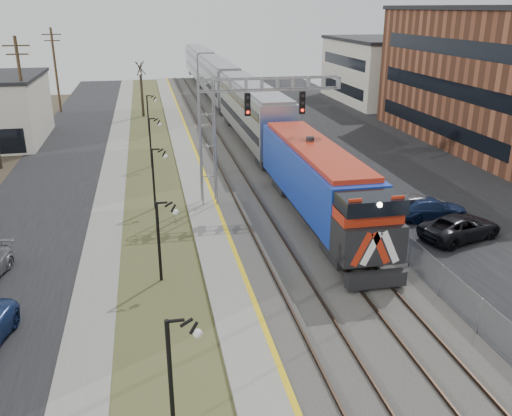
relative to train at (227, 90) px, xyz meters
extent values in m
cube|color=black|center=(-17.00, -24.31, -2.90)|extent=(7.00, 120.00, 0.04)
cube|color=gray|center=(-12.50, -24.31, -2.88)|extent=(2.00, 120.00, 0.08)
cube|color=#4E532C|center=(-9.50, -24.31, -2.89)|extent=(4.00, 120.00, 0.06)
cube|color=gray|center=(-6.50, -24.31, -2.80)|extent=(2.00, 120.00, 0.24)
cube|color=#595651|center=(-1.50, -24.31, -2.82)|extent=(8.00, 120.00, 0.20)
cube|color=black|center=(10.50, -24.31, -2.90)|extent=(16.00, 120.00, 0.04)
cube|color=gold|center=(-5.62, -24.31, -2.67)|extent=(0.24, 120.00, 0.01)
cube|color=#2D2119|center=(-4.25, -24.31, -2.64)|extent=(0.08, 120.00, 0.15)
cube|color=#2D2119|center=(-2.75, -24.31, -2.64)|extent=(0.08, 120.00, 0.15)
cube|color=#2D2119|center=(-0.75, -24.31, -2.64)|extent=(0.08, 120.00, 0.15)
cube|color=#2D2119|center=(0.75, -24.31, -2.64)|extent=(0.08, 120.00, 0.15)
cube|color=#1434A7|center=(0.00, -35.72, -0.44)|extent=(3.00, 17.00, 4.25)
cube|color=black|center=(0.00, -44.42, -2.22)|extent=(2.80, 0.50, 0.70)
cube|color=#989AA2|center=(0.00, -15.42, 0.09)|extent=(3.00, 22.00, 5.33)
cube|color=#989AA2|center=(0.00, 7.38, 0.09)|extent=(3.00, 22.00, 5.33)
cube|color=#989AA2|center=(0.00, 30.18, 0.09)|extent=(3.00, 22.00, 5.33)
cube|color=gray|center=(-6.00, -31.31, 1.08)|extent=(1.00, 1.00, 8.00)
cube|color=gray|center=(-2.00, -31.31, 4.83)|extent=(9.00, 0.80, 0.80)
cube|color=black|center=(-3.50, -31.76, 3.68)|extent=(0.35, 0.25, 1.40)
cube|color=black|center=(0.00, -31.76, 3.68)|extent=(0.35, 0.25, 1.40)
cylinder|color=black|center=(-9.50, -51.31, -0.92)|extent=(0.14, 0.14, 4.00)
cylinder|color=black|center=(-9.50, -41.31, -0.92)|extent=(0.14, 0.14, 4.00)
cylinder|color=black|center=(-9.50, -31.31, -0.92)|extent=(0.14, 0.14, 4.00)
cylinder|color=black|center=(-9.50, -21.31, -0.92)|extent=(0.14, 0.14, 4.00)
cylinder|color=black|center=(-9.50, -9.31, -0.92)|extent=(0.14, 0.14, 4.00)
cylinder|color=#4C3823|center=(-20.00, -14.31, 2.08)|extent=(0.28, 0.28, 10.00)
cylinder|color=#4C3823|center=(-20.00, 5.69, 2.08)|extent=(0.28, 0.28, 10.00)
cube|color=gray|center=(2.70, -24.31, -2.12)|extent=(0.04, 120.00, 1.60)
cube|color=#BBB3A3|center=(24.50, 5.69, 1.08)|extent=(16.00, 18.00, 8.00)
cylinder|color=#382D23|center=(-10.00, 0.69, -0.47)|extent=(0.30, 0.30, 4.90)
imported|color=black|center=(7.12, -39.59, -2.24)|extent=(5.36, 3.60, 1.36)
imported|color=#15254C|center=(7.00, -36.48, -2.27)|extent=(4.56, 1.99, 1.31)
imported|color=slate|center=(6.30, -35.93, -2.17)|extent=(4.52, 2.05, 1.50)
camera|label=1|loc=(-9.65, -64.69, 9.34)|focal=38.00mm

